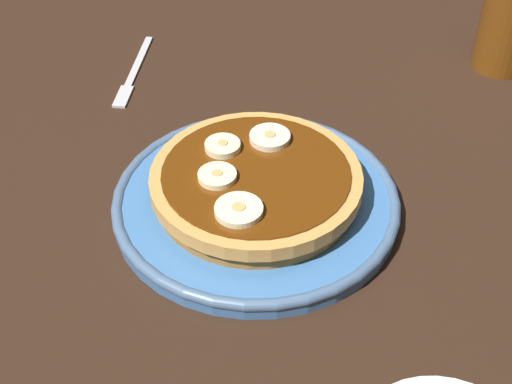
{
  "coord_description": "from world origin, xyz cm",
  "views": [
    {
      "loc": [
        11.5,
        -42.07,
        40.0
      ],
      "look_at": [
        0.0,
        0.0,
        1.86
      ],
      "focal_mm": 52.34,
      "sensor_mm": 36.0,
      "label": 1
    }
  ],
  "objects_px": {
    "banana_slice_2": "(271,138)",
    "banana_slice_3": "(223,147)",
    "syrup_bottle": "(511,13)",
    "banana_slice_0": "(242,211)",
    "banana_slice_1": "(217,177)",
    "fork": "(133,74)",
    "plate": "(256,202)",
    "pancake_stack": "(259,185)"
  },
  "relations": [
    {
      "from": "banana_slice_2",
      "to": "banana_slice_3",
      "type": "xyz_separation_m",
      "value": [
        -0.03,
        -0.02,
        0.0
      ]
    },
    {
      "from": "banana_slice_2",
      "to": "syrup_bottle",
      "type": "bearing_deg",
      "value": 52.31
    },
    {
      "from": "banana_slice_0",
      "to": "banana_slice_1",
      "type": "height_order",
      "value": "same"
    },
    {
      "from": "syrup_bottle",
      "to": "banana_slice_2",
      "type": "bearing_deg",
      "value": -127.69
    },
    {
      "from": "banana_slice_3",
      "to": "fork",
      "type": "height_order",
      "value": "banana_slice_3"
    },
    {
      "from": "plate",
      "to": "fork",
      "type": "xyz_separation_m",
      "value": [
        -0.17,
        0.16,
        -0.01
      ]
    },
    {
      "from": "fork",
      "to": "syrup_bottle",
      "type": "bearing_deg",
      "value": 18.43
    },
    {
      "from": "plate",
      "to": "banana_slice_2",
      "type": "height_order",
      "value": "banana_slice_2"
    },
    {
      "from": "plate",
      "to": "banana_slice_2",
      "type": "relative_size",
      "value": 6.86
    },
    {
      "from": "fork",
      "to": "pancake_stack",
      "type": "bearing_deg",
      "value": -42.5
    },
    {
      "from": "pancake_stack",
      "to": "syrup_bottle",
      "type": "relative_size",
      "value": 1.25
    },
    {
      "from": "pancake_stack",
      "to": "banana_slice_0",
      "type": "relative_size",
      "value": 4.65
    },
    {
      "from": "banana_slice_0",
      "to": "fork",
      "type": "xyz_separation_m",
      "value": [
        -0.17,
        0.2,
        -0.04
      ]
    },
    {
      "from": "pancake_stack",
      "to": "banana_slice_1",
      "type": "xyz_separation_m",
      "value": [
        -0.03,
        -0.01,
        0.01
      ]
    },
    {
      "from": "plate",
      "to": "fork",
      "type": "bearing_deg",
      "value": 137.14
    },
    {
      "from": "plate",
      "to": "banana_slice_1",
      "type": "height_order",
      "value": "banana_slice_1"
    },
    {
      "from": "pancake_stack",
      "to": "banana_slice_0",
      "type": "distance_m",
      "value": 0.05
    },
    {
      "from": "banana_slice_1",
      "to": "pancake_stack",
      "type": "bearing_deg",
      "value": 26.95
    },
    {
      "from": "banana_slice_0",
      "to": "banana_slice_2",
      "type": "xyz_separation_m",
      "value": [
        -0.0,
        0.09,
        0.0
      ]
    },
    {
      "from": "banana_slice_1",
      "to": "banana_slice_2",
      "type": "xyz_separation_m",
      "value": [
        0.03,
        0.06,
        0.0
      ]
    },
    {
      "from": "banana_slice_0",
      "to": "fork",
      "type": "relative_size",
      "value": 0.27
    },
    {
      "from": "banana_slice_2",
      "to": "fork",
      "type": "bearing_deg",
      "value": 145.89
    },
    {
      "from": "plate",
      "to": "banana_slice_0",
      "type": "xyz_separation_m",
      "value": [
        0.0,
        -0.05,
        0.03
      ]
    },
    {
      "from": "plate",
      "to": "banana_slice_2",
      "type": "bearing_deg",
      "value": 88.84
    },
    {
      "from": "pancake_stack",
      "to": "banana_slice_2",
      "type": "relative_size",
      "value": 4.97
    },
    {
      "from": "fork",
      "to": "banana_slice_1",
      "type": "bearing_deg",
      "value": -50.18
    },
    {
      "from": "plate",
      "to": "banana_slice_1",
      "type": "bearing_deg",
      "value": -150.81
    },
    {
      "from": "banana_slice_0",
      "to": "plate",
      "type": "bearing_deg",
      "value": 93.11
    },
    {
      "from": "syrup_bottle",
      "to": "fork",
      "type": "bearing_deg",
      "value": -161.57
    },
    {
      "from": "pancake_stack",
      "to": "banana_slice_0",
      "type": "xyz_separation_m",
      "value": [
        0.0,
        -0.05,
        0.01
      ]
    },
    {
      "from": "banana_slice_3",
      "to": "fork",
      "type": "bearing_deg",
      "value": 135.04
    },
    {
      "from": "plate",
      "to": "fork",
      "type": "height_order",
      "value": "plate"
    },
    {
      "from": "banana_slice_0",
      "to": "fork",
      "type": "distance_m",
      "value": 0.27
    },
    {
      "from": "pancake_stack",
      "to": "fork",
      "type": "xyz_separation_m",
      "value": [
        -0.17,
        0.16,
        -0.02
      ]
    },
    {
      "from": "banana_slice_1",
      "to": "syrup_bottle",
      "type": "distance_m",
      "value": 0.36
    },
    {
      "from": "banana_slice_1",
      "to": "fork",
      "type": "relative_size",
      "value": 0.23
    },
    {
      "from": "pancake_stack",
      "to": "banana_slice_1",
      "type": "relative_size",
      "value": 5.55
    },
    {
      "from": "banana_slice_3",
      "to": "fork",
      "type": "relative_size",
      "value": 0.22
    },
    {
      "from": "banana_slice_1",
      "to": "fork",
      "type": "height_order",
      "value": "banana_slice_1"
    },
    {
      "from": "fork",
      "to": "syrup_bottle",
      "type": "distance_m",
      "value": 0.37
    },
    {
      "from": "pancake_stack",
      "to": "fork",
      "type": "bearing_deg",
      "value": 137.5
    },
    {
      "from": "banana_slice_2",
      "to": "banana_slice_3",
      "type": "bearing_deg",
      "value": -148.26
    }
  ]
}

